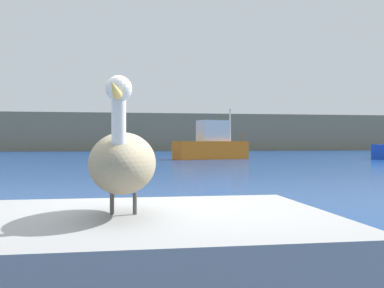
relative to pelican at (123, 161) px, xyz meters
The scene contains 4 objects.
hillside_backdrop 68.31m from the pelican, 89.65° to the left, with size 140.00×14.30×5.42m, color #7F755B.
pier_dock 0.79m from the pelican, 85.12° to the left, with size 2.97×2.03×0.81m, color gray.
pelican is the anchor object (origin of this frame).
fishing_boat_orange 31.19m from the pelican, 77.18° to the left, with size 5.97×3.39×3.87m.
Camera 1 is at (-0.44, -3.77, 1.33)m, focal length 42.20 mm.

